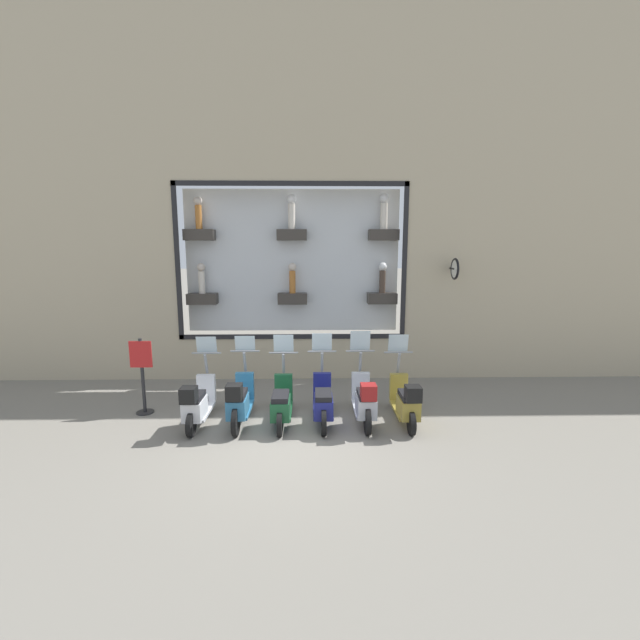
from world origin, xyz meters
The scene contains 9 objects.
ground_plane centered at (0.00, 0.00, 0.00)m, with size 120.00×120.00×0.00m, color gray.
building_facade centered at (3.60, 0.00, 4.90)m, with size 1.19×36.00×9.59m.
scooter_olive_0 centered at (0.46, -2.33, 0.46)m, with size 1.79×0.61×1.61m.
scooter_silver_1 centered at (0.47, -1.52, 0.48)m, with size 1.80×0.60×1.69m.
scooter_navy_2 centered at (0.53, -0.71, 0.43)m, with size 1.80×0.60×1.64m.
scooter_green_3 centered at (0.53, 0.10, 0.42)m, with size 1.79×0.61×1.62m.
scooter_teal_4 centered at (0.47, 0.91, 0.48)m, with size 1.81×0.60×1.59m.
scooter_white_5 centered at (0.46, 1.72, 0.46)m, with size 1.79×0.61×1.58m.
shop_sign_post centered at (1.11, 3.00, 0.85)m, with size 0.36×0.45×1.59m.
Camera 1 is at (-7.45, -0.49, 3.44)m, focal length 24.00 mm.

